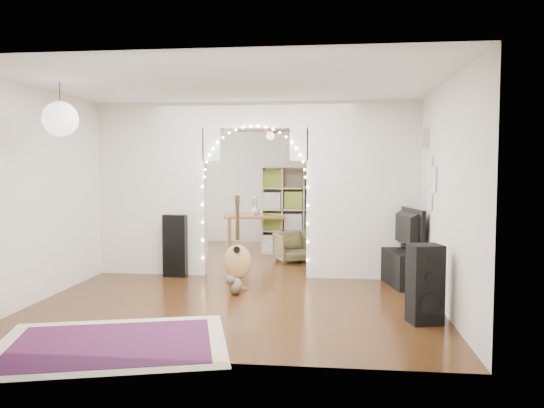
# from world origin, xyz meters

# --- Properties ---
(floor) EXTENTS (7.50, 7.50, 0.00)m
(floor) POSITION_xyz_m (0.00, 0.00, 0.00)
(floor) COLOR black
(floor) RESTS_ON ground
(ceiling) EXTENTS (5.00, 7.50, 0.02)m
(ceiling) POSITION_xyz_m (0.00, 0.00, 2.70)
(ceiling) COLOR white
(ceiling) RESTS_ON wall_back
(wall_back) EXTENTS (5.00, 0.02, 2.70)m
(wall_back) POSITION_xyz_m (0.00, 3.75, 1.35)
(wall_back) COLOR silver
(wall_back) RESTS_ON floor
(wall_front) EXTENTS (5.00, 0.02, 2.70)m
(wall_front) POSITION_xyz_m (0.00, -3.75, 1.35)
(wall_front) COLOR silver
(wall_front) RESTS_ON floor
(wall_left) EXTENTS (0.02, 7.50, 2.70)m
(wall_left) POSITION_xyz_m (-2.50, 0.00, 1.35)
(wall_left) COLOR silver
(wall_left) RESTS_ON floor
(wall_right) EXTENTS (0.02, 7.50, 2.70)m
(wall_right) POSITION_xyz_m (2.50, 0.00, 1.35)
(wall_right) COLOR silver
(wall_right) RESTS_ON floor
(divider_wall) EXTENTS (5.00, 0.20, 2.70)m
(divider_wall) POSITION_xyz_m (0.00, 0.00, 1.42)
(divider_wall) COLOR silver
(divider_wall) RESTS_ON floor
(fairy_lights) EXTENTS (1.64, 0.04, 1.60)m
(fairy_lights) POSITION_xyz_m (0.00, -0.13, 1.55)
(fairy_lights) COLOR #FFEABF
(fairy_lights) RESTS_ON divider_wall
(window) EXTENTS (0.04, 1.20, 1.40)m
(window) POSITION_xyz_m (-2.47, 1.80, 1.50)
(window) COLOR white
(window) RESTS_ON wall_left
(wall_clock) EXTENTS (0.03, 0.31, 0.31)m
(wall_clock) POSITION_xyz_m (2.48, -0.60, 2.10)
(wall_clock) COLOR white
(wall_clock) RESTS_ON wall_right
(picture_frames) EXTENTS (0.02, 0.50, 0.70)m
(picture_frames) POSITION_xyz_m (2.48, -1.00, 1.50)
(picture_frames) COLOR white
(picture_frames) RESTS_ON wall_right
(paper_lantern) EXTENTS (0.40, 0.40, 0.40)m
(paper_lantern) POSITION_xyz_m (-1.90, -2.40, 2.25)
(paper_lantern) COLOR white
(paper_lantern) RESTS_ON ceiling
(ceiling_fan) EXTENTS (1.10, 1.10, 0.30)m
(ceiling_fan) POSITION_xyz_m (0.00, 2.00, 2.40)
(ceiling_fan) COLOR #CC8844
(ceiling_fan) RESTS_ON ceiling
(area_rug) EXTENTS (2.54, 2.16, 0.02)m
(area_rug) POSITION_xyz_m (-0.91, -3.40, 0.01)
(area_rug) COLOR maroon
(area_rug) RESTS_ON floor
(guitar_case) EXTENTS (0.38, 0.16, 0.97)m
(guitar_case) POSITION_xyz_m (-1.23, -0.25, 0.48)
(guitar_case) COLOR black
(guitar_case) RESTS_ON floor
(acoustic_guitar) EXTENTS (0.46, 0.27, 1.08)m
(acoustic_guitar) POSITION_xyz_m (-0.25, -0.25, 0.47)
(acoustic_guitar) COLOR tan
(acoustic_guitar) RESTS_ON floor
(tabby_cat) EXTENTS (0.30, 0.44, 0.30)m
(tabby_cat) POSITION_xyz_m (-0.10, -1.27, 0.12)
(tabby_cat) COLOR brown
(tabby_cat) RESTS_ON floor
(floor_speaker) EXTENTS (0.40, 0.37, 0.87)m
(floor_speaker) POSITION_xyz_m (2.20, -2.33, 0.43)
(floor_speaker) COLOR black
(floor_speaker) RESTS_ON floor
(media_console) EXTENTS (0.59, 1.06, 0.50)m
(media_console) POSITION_xyz_m (2.20, -0.42, 0.25)
(media_console) COLOR black
(media_console) RESTS_ON floor
(tv) EXTENTS (0.36, 1.08, 0.62)m
(tv) POSITION_xyz_m (2.20, -0.42, 0.81)
(tv) COLOR black
(tv) RESTS_ON media_console
(bookcase) EXTENTS (1.74, 0.77, 1.73)m
(bookcase) POSITION_xyz_m (0.64, 2.30, 0.86)
(bookcase) COLOR #C0A98B
(bookcase) RESTS_ON floor
(dining_table) EXTENTS (1.30, 0.96, 0.76)m
(dining_table) POSITION_xyz_m (-0.34, 2.23, 0.68)
(dining_table) COLOR brown
(dining_table) RESTS_ON floor
(flower_vase) EXTENTS (0.21, 0.21, 0.19)m
(flower_vase) POSITION_xyz_m (-0.34, 2.23, 0.85)
(flower_vase) COLOR silver
(flower_vase) RESTS_ON dining_table
(dining_chair_left) EXTENTS (0.76, 0.77, 0.53)m
(dining_chair_left) POSITION_xyz_m (0.49, 1.24, 0.27)
(dining_chair_left) COLOR brown
(dining_chair_left) RESTS_ON floor
(dining_chair_right) EXTENTS (0.54, 0.55, 0.47)m
(dining_chair_right) POSITION_xyz_m (0.26, 2.43, 0.24)
(dining_chair_right) COLOR brown
(dining_chair_right) RESTS_ON floor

